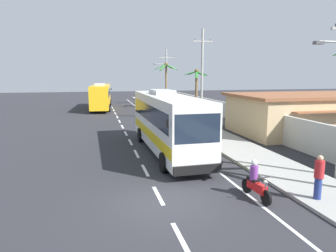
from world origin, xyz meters
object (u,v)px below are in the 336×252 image
at_px(coach_bus_foreground, 167,121).
at_px(motorcycle_beside_bus, 164,121).
at_px(palm_nearest, 197,83).
at_px(pedestrian_near_kerb, 184,110).
at_px(pedestrian_midwalk, 319,176).
at_px(roadside_building, 310,113).
at_px(coach_bus_far_lane, 101,96).
at_px(utility_pole_far, 166,75).
at_px(motorcycle_trailing, 255,183).
at_px(utility_pole_mid, 202,75).
at_px(palm_third, 166,75).

bearing_deg(coach_bus_foreground, motorcycle_beside_bus, 78.75).
bearing_deg(palm_nearest, motorcycle_beside_bus, -128.93).
height_order(pedestrian_near_kerb, palm_nearest, palm_nearest).
bearing_deg(pedestrian_midwalk, palm_nearest, -46.36).
bearing_deg(roadside_building, pedestrian_midwalk, -126.80).
xyz_separation_m(coach_bus_foreground, pedestrian_near_kerb, (5.26, 14.02, -1.03)).
height_order(coach_bus_far_lane, utility_pole_far, utility_pole_far).
height_order(pedestrian_near_kerb, pedestrian_midwalk, pedestrian_midwalk).
relative_size(pedestrian_midwalk, palm_nearest, 0.32).
relative_size(motorcycle_trailing, roadside_building, 0.15).
xyz_separation_m(motorcycle_beside_bus, motorcycle_trailing, (-0.00, -17.04, 0.01)).
xyz_separation_m(utility_pole_mid, palm_third, (-0.69, 13.36, -0.10)).
bearing_deg(roadside_building, palm_third, 110.06).
height_order(coach_bus_foreground, motorcycle_beside_bus, coach_bus_foreground).
distance_m(coach_bus_far_lane, motorcycle_beside_bus, 18.27).
distance_m(pedestrian_near_kerb, roadside_building, 13.25).
height_order(motorcycle_trailing, utility_pole_far, utility_pole_far).
bearing_deg(utility_pole_far, coach_bus_foreground, -102.79).
xyz_separation_m(coach_bus_far_lane, motorcycle_beside_bus, (5.41, -17.41, -1.30)).
distance_m(pedestrian_near_kerb, utility_pole_far, 16.24).
bearing_deg(coach_bus_foreground, palm_third, 77.11).
bearing_deg(coach_bus_foreground, roadside_building, 15.00).
bearing_deg(palm_third, coach_bus_foreground, -102.89).
relative_size(pedestrian_midwalk, utility_pole_mid, 0.19).
relative_size(coach_bus_foreground, palm_third, 1.75).
xyz_separation_m(coach_bus_far_lane, palm_nearest, (10.87, -10.65, 2.02)).
height_order(utility_pole_mid, palm_nearest, utility_pole_mid).
height_order(coach_bus_foreground, utility_pole_mid, utility_pole_mid).
relative_size(motorcycle_beside_bus, palm_nearest, 0.35).
relative_size(utility_pole_far, palm_nearest, 1.61).
relative_size(palm_nearest, roadside_building, 0.42).
height_order(motorcycle_beside_bus, utility_pole_far, utility_pole_far).
bearing_deg(palm_third, coach_bus_far_lane, 170.59).
bearing_deg(pedestrian_near_kerb, palm_nearest, 22.41).
distance_m(motorcycle_trailing, palm_nearest, 24.64).
relative_size(coach_bus_far_lane, roadside_building, 0.95).
xyz_separation_m(pedestrian_near_kerb, palm_nearest, (1.97, 1.65, 2.93)).
xyz_separation_m(motorcycle_beside_bus, pedestrian_midwalk, (2.17, -17.98, 0.43)).
relative_size(motorcycle_beside_bus, pedestrian_midwalk, 1.11).
bearing_deg(palm_third, pedestrian_midwalk, -92.93).
bearing_deg(palm_third, utility_pole_mid, -87.04).
bearing_deg(pedestrian_near_kerb, utility_pole_mid, -84.68).
xyz_separation_m(pedestrian_midwalk, palm_third, (1.73, 33.84, 3.78)).
height_order(palm_nearest, roadside_building, palm_nearest).
relative_size(pedestrian_near_kerb, utility_pole_mid, 0.18).
height_order(coach_bus_far_lane, palm_third, palm_third).
relative_size(palm_third, roadside_building, 0.50).
xyz_separation_m(pedestrian_near_kerb, utility_pole_far, (1.49, 15.72, 3.78)).
relative_size(coach_bus_foreground, utility_pole_mid, 1.22).
distance_m(motorcycle_beside_bus, pedestrian_near_kerb, 6.20).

